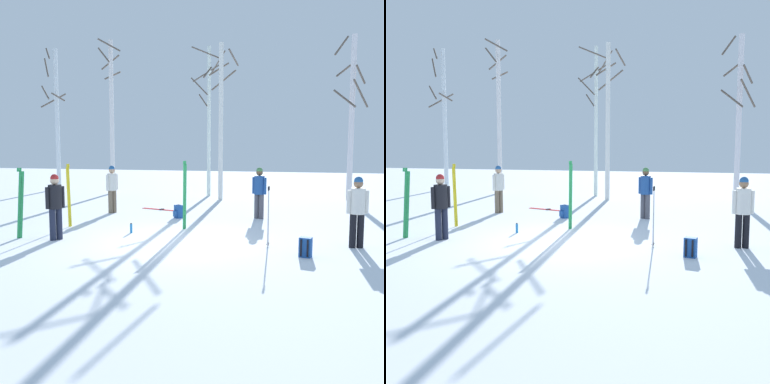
% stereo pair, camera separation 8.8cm
% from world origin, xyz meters
% --- Properties ---
extents(ground_plane, '(60.00, 60.00, 0.00)m').
position_xyz_m(ground_plane, '(0.00, 0.00, 0.00)').
color(ground_plane, white).
extents(person_0, '(0.34, 0.48, 1.72)m').
position_xyz_m(person_0, '(-3.40, 4.16, 0.98)').
color(person_0, '#72604C').
rests_on(person_0, ground_plane).
extents(person_1, '(0.48, 0.34, 1.72)m').
position_xyz_m(person_1, '(1.88, 4.16, 0.98)').
color(person_1, '#4C4C56').
rests_on(person_1, ground_plane).
extents(person_2, '(0.51, 0.34, 1.72)m').
position_xyz_m(person_2, '(4.55, 0.48, 0.98)').
color(person_2, black).
rests_on(person_2, ground_plane).
extents(person_3, '(0.34, 0.45, 1.72)m').
position_xyz_m(person_3, '(-2.93, -0.46, 0.98)').
color(person_3, '#1E2338').
rests_on(person_3, ground_plane).
extents(ski_pair_planted_0, '(0.09, 0.15, 2.00)m').
position_xyz_m(ski_pair_planted_0, '(-0.06, 1.80, 0.99)').
color(ski_pair_planted_0, green).
rests_on(ski_pair_planted_0, ground_plane).
extents(ski_pair_planted_1, '(0.05, 0.18, 1.90)m').
position_xyz_m(ski_pair_planted_1, '(-3.53, 1.30, 0.94)').
color(ski_pair_planted_1, yellow).
rests_on(ski_pair_planted_1, ground_plane).
extents(ski_pair_planted_2, '(0.19, 0.19, 1.87)m').
position_xyz_m(ski_pair_planted_2, '(-3.95, -0.46, 0.93)').
color(ski_pair_planted_2, green).
rests_on(ski_pair_planted_2, ground_plane).
extents(ski_pair_lying_0, '(1.81, 0.70, 0.05)m').
position_xyz_m(ski_pair_lying_0, '(-1.84, 5.27, 0.01)').
color(ski_pair_lying_0, red).
rests_on(ski_pair_lying_0, ground_plane).
extents(ski_poles_0, '(0.07, 0.27, 1.47)m').
position_xyz_m(ski_poles_0, '(2.48, 0.07, 0.79)').
color(ski_poles_0, '#B2B2BC').
rests_on(ski_poles_0, ground_plane).
extents(backpack_0, '(0.34, 0.35, 0.44)m').
position_xyz_m(backpack_0, '(-0.77, 3.63, 0.21)').
color(backpack_0, '#1E4C99').
rests_on(backpack_0, ground_plane).
extents(backpack_1, '(0.30, 0.32, 0.44)m').
position_xyz_m(backpack_1, '(3.36, -0.72, 0.21)').
color(backpack_1, '#1E4C99').
rests_on(backpack_1, ground_plane).
extents(water_bottle_0, '(0.07, 0.07, 0.28)m').
position_xyz_m(water_bottle_0, '(-1.37, 0.86, 0.13)').
color(water_bottle_0, '#1E72BF').
rests_on(water_bottle_0, ground_plane).
extents(birch_tree_0, '(1.56, 1.91, 7.71)m').
position_xyz_m(birch_tree_0, '(-9.95, 11.59, 4.01)').
color(birch_tree_0, silver).
rests_on(birch_tree_0, ground_plane).
extents(birch_tree_1, '(1.32, 1.34, 7.63)m').
position_xyz_m(birch_tree_1, '(-6.12, 10.35, 4.00)').
color(birch_tree_1, silver).
rests_on(birch_tree_1, ground_plane).
extents(birch_tree_2, '(1.66, 1.76, 7.04)m').
position_xyz_m(birch_tree_2, '(-1.11, 10.24, 3.76)').
color(birch_tree_2, silver).
rests_on(birch_tree_2, ground_plane).
extents(birch_tree_3, '(1.40, 1.36, 6.86)m').
position_xyz_m(birch_tree_3, '(-0.28, 8.87, 3.62)').
color(birch_tree_3, white).
rests_on(birch_tree_3, ground_plane).
extents(birch_tree_4, '(1.53, 1.66, 7.32)m').
position_xyz_m(birch_tree_4, '(5.30, 10.15, 3.78)').
color(birch_tree_4, silver).
rests_on(birch_tree_4, ground_plane).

